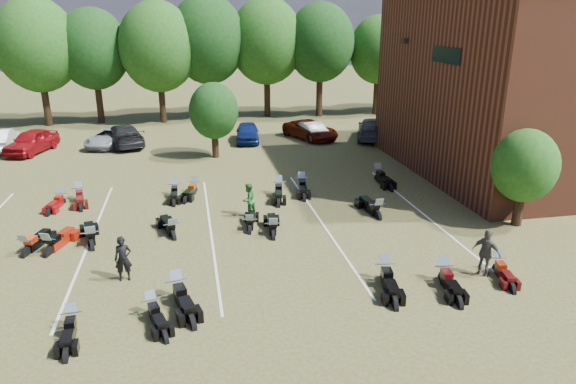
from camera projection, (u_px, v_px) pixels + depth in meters
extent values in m
plane|color=brown|center=(291.00, 254.00, 20.18)|extent=(160.00, 160.00, 0.00)
imported|color=maroon|center=(31.00, 141.00, 35.09)|extent=(3.23, 4.98, 1.58)
imported|color=#B9B9BE|center=(1.00, 140.00, 35.73)|extent=(2.04, 4.80, 1.54)
imported|color=#95999D|center=(109.00, 137.00, 36.94)|extent=(3.44, 5.00, 1.27)
imported|color=black|center=(123.00, 135.00, 37.02)|extent=(3.74, 5.74, 1.55)
imported|color=#0B1A4F|center=(247.00, 132.00, 38.25)|extent=(2.12, 4.32, 1.42)
imported|color=silver|center=(309.00, 130.00, 39.38)|extent=(2.24, 4.28, 1.34)
imported|color=#571304|center=(310.00, 130.00, 39.24)|extent=(4.07, 5.48, 1.38)
imported|color=#3A3B40|center=(373.00, 129.00, 39.11)|extent=(4.01, 5.91, 1.59)
imported|color=black|center=(123.00, 259.00, 17.94)|extent=(0.63, 0.44, 1.64)
imported|color=#296E2A|center=(248.00, 200.00, 23.78)|extent=(0.98, 0.97, 1.60)
imported|color=#4F4943|center=(486.00, 253.00, 18.27)|extent=(0.94, 1.09, 1.76)
cube|color=black|center=(405.00, 41.00, 30.62)|extent=(0.30, 0.40, 0.30)
cube|color=black|center=(446.00, 55.00, 26.15)|extent=(0.06, 3.00, 0.80)
cylinder|color=black|center=(39.00, 102.00, 43.54)|extent=(0.58, 0.58, 4.08)
ellipsoid|color=#1E4C19|center=(31.00, 50.00, 42.15)|extent=(6.00, 6.00, 6.90)
cylinder|color=black|center=(101.00, 100.00, 44.45)|extent=(0.57, 0.58, 4.08)
ellipsoid|color=#1E4C19|center=(95.00, 49.00, 43.07)|extent=(6.00, 6.00, 6.90)
cylinder|color=black|center=(160.00, 98.00, 45.36)|extent=(0.57, 0.58, 4.08)
ellipsoid|color=#1E4C19|center=(156.00, 48.00, 43.98)|extent=(6.00, 6.00, 6.90)
cylinder|color=black|center=(217.00, 97.00, 46.28)|extent=(0.58, 0.58, 4.08)
ellipsoid|color=#1E4C19|center=(215.00, 48.00, 44.89)|extent=(6.00, 6.00, 6.90)
cylinder|color=black|center=(271.00, 95.00, 47.19)|extent=(0.57, 0.58, 4.08)
ellipsoid|color=#1E4C19|center=(271.00, 47.00, 45.81)|extent=(6.00, 6.00, 6.90)
cylinder|color=black|center=(324.00, 94.00, 48.10)|extent=(0.57, 0.58, 4.08)
ellipsoid|color=#1E4C19|center=(325.00, 46.00, 46.72)|extent=(6.00, 6.00, 6.90)
cylinder|color=black|center=(374.00, 92.00, 49.01)|extent=(0.57, 0.58, 4.08)
ellipsoid|color=#1E4C19|center=(377.00, 46.00, 47.63)|extent=(6.00, 6.00, 6.90)
cylinder|color=black|center=(423.00, 91.00, 49.93)|extent=(0.58, 0.58, 4.08)
ellipsoid|color=#1E4C19|center=(427.00, 45.00, 48.54)|extent=(6.00, 6.00, 6.90)
cylinder|color=black|center=(470.00, 90.00, 50.84)|extent=(0.58, 0.58, 4.08)
ellipsoid|color=#1E4C19|center=(475.00, 45.00, 49.46)|extent=(6.00, 6.00, 6.90)
cylinder|color=black|center=(519.00, 207.00, 22.75)|extent=(0.24, 0.24, 1.71)
sphere|color=#1E4C19|center=(525.00, 166.00, 22.13)|extent=(2.80, 2.80, 2.80)
cylinder|color=black|center=(215.00, 143.00, 33.90)|extent=(0.24, 0.24, 1.90)
sphere|color=#1E4C19|center=(214.00, 111.00, 33.21)|extent=(3.20, 3.20, 3.20)
cube|color=silver|center=(90.00, 239.00, 21.50)|extent=(0.10, 14.00, 0.01)
cube|color=silver|center=(211.00, 230.00, 22.41)|extent=(0.10, 14.00, 0.01)
cube|color=silver|center=(321.00, 222.00, 23.33)|extent=(0.10, 14.00, 0.01)
cube|color=silver|center=(424.00, 214.00, 24.24)|extent=(0.10, 14.00, 0.01)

